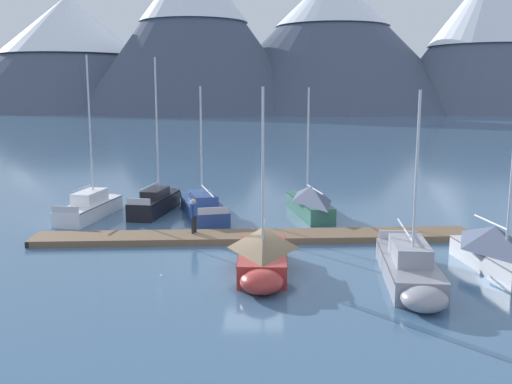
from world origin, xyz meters
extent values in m
plane|color=#426689|center=(0.00, 0.00, 0.00)|extent=(700.00, 700.00, 0.00)
cone|color=#424C60|center=(-70.13, 190.69, 20.24)|extent=(91.99, 91.99, 40.47)
cone|color=white|center=(-70.13, 190.69, 30.00)|extent=(50.21, 50.21, 21.04)
cone|color=#424C60|center=(-22.75, 168.87, 25.63)|extent=(74.31, 74.31, 51.26)
cone|color=#424C60|center=(23.29, 185.22, 23.73)|extent=(95.57, 95.57, 47.45)
cone|color=#4C566B|center=(73.42, 175.24, 23.52)|extent=(67.85, 67.85, 47.03)
cone|color=white|center=(73.42, 175.24, 34.27)|extent=(38.82, 38.82, 25.63)
cube|color=brown|center=(0.00, 4.00, 0.15)|extent=(21.41, 3.55, 0.30)
cylinder|color=#38383D|center=(0.06, 3.11, 0.12)|extent=(20.43, 1.66, 0.24)
cylinder|color=#38383D|center=(-0.06, 4.89, 0.12)|extent=(20.43, 1.66, 0.24)
cube|color=black|center=(-10.55, 3.26, 0.15)|extent=(0.31, 2.16, 0.27)
cube|color=black|center=(10.55, 4.74, 0.15)|extent=(0.31, 2.16, 0.27)
cube|color=white|center=(-9.56, 8.83, 0.42)|extent=(2.47, 5.91, 0.84)
ellipsoid|color=white|center=(-9.09, 11.88, 0.42)|extent=(1.56, 1.45, 0.80)
cube|color=slate|center=(-9.56, 8.83, 0.80)|extent=(2.50, 5.80, 0.06)
cylinder|color=silver|center=(-9.47, 9.41, 4.97)|extent=(0.10, 0.10, 8.27)
cylinder|color=silver|center=(-9.68, 8.02, 1.83)|extent=(0.50, 2.78, 0.08)
cube|color=white|center=(-9.54, 8.97, 1.17)|extent=(1.52, 2.72, 0.67)
cube|color=silver|center=(-9.98, 6.08, 1.02)|extent=(1.46, 0.32, 0.36)
cube|color=black|center=(-6.06, 10.13, 0.49)|extent=(2.28, 5.47, 0.98)
ellipsoid|color=black|center=(-5.59, 13.12, 0.49)|extent=(1.57, 2.29, 0.93)
cube|color=black|center=(-6.06, 10.13, 0.94)|extent=(2.30, 5.37, 0.06)
cylinder|color=silver|center=(-5.94, 10.87, 5.02)|extent=(0.10, 0.10, 8.07)
cylinder|color=silver|center=(-6.19, 9.30, 1.75)|extent=(0.57, 3.16, 0.08)
cube|color=black|center=(-6.04, 10.26, 1.21)|extent=(1.39, 2.52, 0.44)
cube|color=silver|center=(-6.45, 7.59, 1.16)|extent=(1.33, 0.30, 0.36)
cube|color=navy|center=(-3.04, 9.00, 0.41)|extent=(3.42, 6.56, 0.81)
ellipsoid|color=navy|center=(-3.93, 12.30, 0.41)|extent=(1.92, 1.90, 0.77)
cube|color=#121D39|center=(-3.04, 9.00, 0.77)|extent=(3.42, 6.45, 0.06)
cylinder|color=silver|center=(-3.18, 9.52, 4.10)|extent=(0.10, 0.10, 6.58)
cylinder|color=silver|center=(-2.67, 7.63, 1.77)|extent=(1.09, 3.80, 0.08)
cube|color=#2F4A8A|center=(-3.08, 9.15, 1.09)|extent=(1.98, 3.07, 0.56)
cube|color=silver|center=(-2.24, 6.04, 0.99)|extent=(1.63, 0.53, 0.36)
cube|color=#B2332D|center=(0.40, -1.02, 0.44)|extent=(1.88, 4.69, 0.88)
ellipsoid|color=#B2332D|center=(0.37, -3.64, 0.44)|extent=(1.58, 1.68, 0.84)
cube|color=#501614|center=(0.40, -1.02, 0.84)|extent=(1.92, 4.60, 0.06)
cylinder|color=silver|center=(0.39, -1.62, 4.09)|extent=(0.10, 0.10, 6.42)
cylinder|color=silver|center=(0.41, -0.22, 1.65)|extent=(0.11, 2.79, 0.08)
pyramid|color=#7A664C|center=(0.40, -0.67, 1.30)|extent=(2.12, 3.76, 0.84)
cube|color=#336B56|center=(3.04, 9.67, 0.46)|extent=(2.47, 6.01, 0.92)
ellipsoid|color=#336B56|center=(2.43, 12.91, 0.46)|extent=(1.58, 2.33, 0.88)
cube|color=#163027|center=(3.04, 9.67, 0.88)|extent=(2.49, 5.90, 0.06)
cylinder|color=silver|center=(2.94, 10.20, 4.13)|extent=(0.10, 0.10, 6.42)
cylinder|color=silver|center=(3.24, 8.59, 1.71)|extent=(0.68, 3.23, 0.08)
pyramid|color=#4C5670|center=(3.12, 9.24, 1.37)|extent=(2.50, 4.91, 0.89)
cube|color=#93939E|center=(5.97, -1.98, 0.43)|extent=(2.28, 6.16, 0.85)
ellipsoid|color=#93939E|center=(5.71, -5.26, 0.43)|extent=(1.65, 1.67, 0.81)
cube|color=#424247|center=(5.97, -1.98, 0.81)|extent=(2.31, 6.04, 0.06)
cylinder|color=silver|center=(5.91, -2.76, 4.02)|extent=(0.10, 0.10, 6.33)
cylinder|color=silver|center=(6.06, -0.85, 1.69)|extent=(0.39, 3.83, 0.08)
cube|color=#A0A0AB|center=(5.96, -2.14, 1.19)|extent=(1.48, 2.81, 0.68)
cube|color=silver|center=(6.21, 0.94, 1.03)|extent=(1.63, 0.23, 0.36)
cube|color=silver|center=(9.84, -0.84, 0.42)|extent=(2.34, 5.43, 0.83)
cube|color=slate|center=(9.84, -0.84, 0.79)|extent=(2.36, 5.33, 0.06)
cylinder|color=silver|center=(9.74, -0.01, 1.82)|extent=(0.39, 2.73, 0.08)
pyramid|color=#4C5670|center=(9.79, -0.44, 1.29)|extent=(2.47, 4.41, 0.93)
cylinder|color=#232328|center=(-2.94, 4.19, 0.73)|extent=(0.14, 0.14, 0.86)
cylinder|color=#232328|center=(-3.03, 3.95, 0.73)|extent=(0.14, 0.14, 0.86)
cube|color=#234793|center=(-2.99, 4.07, 1.46)|extent=(0.34, 0.43, 0.60)
sphere|color=beige|center=(-2.99, 4.07, 1.88)|extent=(0.22, 0.22, 0.22)
cylinder|color=#234793|center=(-2.90, 4.30, 1.39)|extent=(0.09, 0.09, 0.62)
cylinder|color=#234793|center=(-3.07, 3.84, 1.39)|extent=(0.09, 0.09, 0.62)
camera|label=1|loc=(0.51, -23.55, 7.16)|focal=40.94mm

